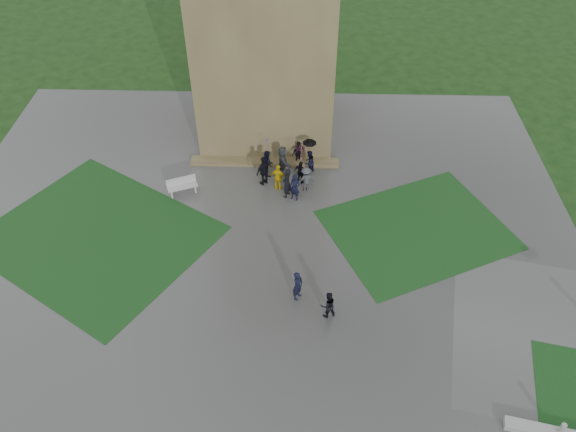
{
  "coord_description": "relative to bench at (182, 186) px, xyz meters",
  "views": [
    {
      "loc": [
        2.2,
        -16.72,
        20.84
      ],
      "look_at": [
        1.59,
        4.6,
        1.2
      ],
      "focal_mm": 35.0,
      "sensor_mm": 36.0,
      "label": 1
    }
  ],
  "objects": [
    {
      "name": "bench",
      "position": [
        0.0,
        0.0,
        0.0
      ],
      "size": [
        1.77,
        1.15,
        0.99
      ],
      "rotation": [
        0.0,
        0.0,
        0.4
      ],
      "color": "#B4B3AF",
      "rests_on": "plaza"
    },
    {
      "name": "visitor_cluster",
      "position": [
        5.95,
        1.32,
        0.6
      ],
      "size": [
        3.59,
        4.14,
        2.58
      ],
      "color": "black",
      "rests_on": "plaza"
    },
    {
      "name": "lawn_inset_left",
      "position": [
        -3.97,
        -3.71,
        -0.5
      ],
      "size": [
        14.1,
        13.46,
        0.01
      ],
      "primitive_type": "cube",
      "rotation": [
        0.0,
        0.0,
        -0.56
      ],
      "color": "#133615",
      "rests_on": "plaza"
    },
    {
      "name": "pedestrian_mid",
      "position": [
        6.7,
        -7.48,
        0.33
      ],
      "size": [
        0.64,
        0.73,
        1.67
      ],
      "primitive_type": "imported",
      "rotation": [
        0.0,
        0.0,
        1.08
      ],
      "color": "black",
      "rests_on": "plaza"
    },
    {
      "name": "plaza",
      "position": [
        4.53,
        -5.71,
        -0.52
      ],
      "size": [
        34.0,
        34.0,
        0.02
      ],
      "primitive_type": "cube",
      "color": "#3B3A38",
      "rests_on": "ground"
    },
    {
      "name": "pedestrian_near",
      "position": [
        8.07,
        -8.49,
        0.23
      ],
      "size": [
        0.82,
        0.64,
        1.48
      ],
      "primitive_type": "imported",
      "rotation": [
        0.0,
        0.0,
        3.5
      ],
      "color": "black",
      "rests_on": "plaza"
    },
    {
      "name": "lawn_inset_right",
      "position": [
        13.03,
        -2.71,
        -0.5
      ],
      "size": [
        11.12,
        10.15,
        0.01
      ],
      "primitive_type": "cube",
      "rotation": [
        0.0,
        0.0,
        0.44
      ],
      "color": "#133615",
      "rests_on": "plaza"
    },
    {
      "name": "ground",
      "position": [
        4.53,
        -7.71,
        -0.53
      ],
      "size": [
        120.0,
        120.0,
        0.0
      ],
      "primitive_type": "plane",
      "color": "black"
    },
    {
      "name": "tower_plinth",
      "position": [
        4.53,
        2.89,
        -0.4
      ],
      "size": [
        9.0,
        0.8,
        0.22
      ],
      "primitive_type": "cube",
      "color": "brown",
      "rests_on": "plaza"
    }
  ]
}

